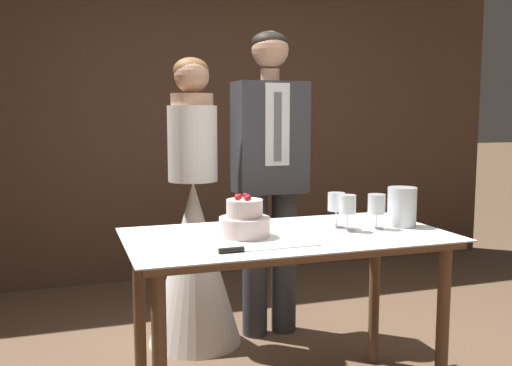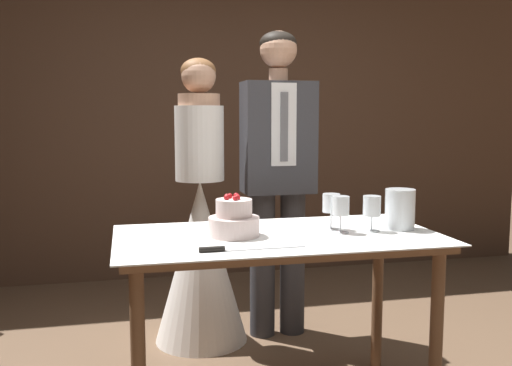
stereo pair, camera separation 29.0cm
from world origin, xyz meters
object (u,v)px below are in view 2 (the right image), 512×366
Objects in this scene: wine_glass_near at (331,204)px; bride at (201,240)px; tiered_cake at (234,220)px; groom at (278,166)px; wine_glass_middle at (372,208)px; cake_knife at (232,249)px; cake_table at (278,256)px; wine_glass_far at (341,208)px; hurricane_candle at (400,210)px.

bride reaches higher than wine_glass_near.
groom is at bearing 63.35° from tiered_cake.
tiered_cake reaches higher than wine_glass_middle.
bride is (-0.66, 0.89, -0.31)m from wine_glass_middle.
tiered_cake reaches higher than cake_knife.
wine_glass_near is (0.27, 0.06, 0.21)m from cake_table.
groom reaches higher than bride.
cake_knife is 2.58× the size of wine_glass_far.
cake_knife is (-0.06, -0.26, -0.06)m from tiered_cake.
cake_table is 6.41× the size of tiered_cake.
tiered_cake is at bearing -87.43° from bride.
hurricane_candle is 0.10× the size of groom.
cake_knife is 1.13m from bride.
bride is at bearing 179.95° from groom.
bride is at bearing 105.07° from cake_table.
cake_table is at bearing 176.83° from wine_glass_middle.
hurricane_candle is at bearing -47.01° from bride.
wine_glass_middle is 0.98× the size of wine_glass_far.
bride is (-0.81, 0.87, -0.29)m from hurricane_candle.
cake_table is 8.78× the size of wine_glass_middle.
groom is at bearing -0.05° from bride.
tiered_cake is (-0.19, 0.01, 0.17)m from cake_table.
wine_glass_far reaches higher than cake_table.
groom reaches higher than cake_table.
groom reaches higher than cake_knife.
cake_knife is at bearing -134.98° from cake_table.
tiered_cake is at bearing 178.53° from hurricane_candle.
wine_glass_near is at bearing 167.94° from hurricane_candle.
wine_glass_far is at bearing 21.81° from cake_knife.
tiered_cake is 0.47m from wine_glass_near.
cake_knife is (-0.25, -0.25, 0.11)m from cake_table.
groom is (0.48, 1.11, 0.21)m from cake_knife.
wine_glass_middle is 1.15m from bride.
wine_glass_near is at bearing -87.42° from groom.
hurricane_candle reaches higher than cake_table.
cake_knife is 2.64× the size of wine_glass_middle.
hurricane_candle is 1.22m from bride.
cake_table is 3.33× the size of cake_knife.
wine_glass_middle is (0.43, -0.02, 0.20)m from cake_table.
tiered_cake reaches higher than wine_glass_near.
wine_glass_near is at bearing -58.07° from bride.
groom is (0.23, 0.86, 0.32)m from cake_table.
wine_glass_middle is 0.09× the size of groom.
hurricane_candle reaches higher than wine_glass_near.
cake_table is 0.86× the size of bride.
bride reaches higher than cake_table.
tiered_cake is 0.63m from wine_glass_middle.
wine_glass_far is 0.90m from groom.
cake_table is 8.59× the size of wine_glass_near.
cake_table is at bearing -3.71° from tiered_cake.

